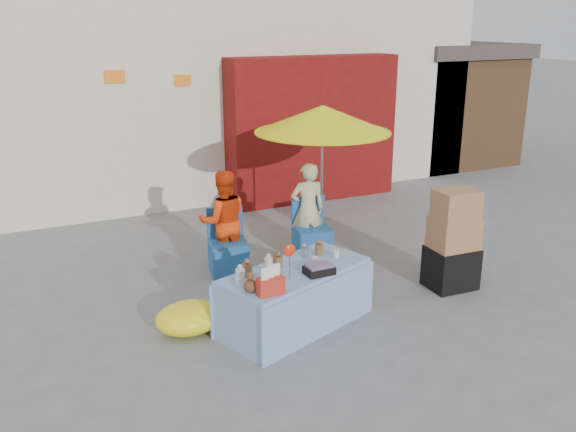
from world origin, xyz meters
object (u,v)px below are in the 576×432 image
market_table (295,297)px  vendor_beige (308,210)px  chair_left (228,254)px  vendor_orange (223,221)px  chair_right (312,240)px  umbrella (323,120)px  box_stack (453,243)px

market_table → vendor_beige: (1.10, 1.83, 0.33)m
chair_left → vendor_orange: vendor_orange is taller
vendor_orange → chair_left: bearing=101.6°
chair_left → chair_right: same height
vendor_beige → umbrella: umbrella is taller
umbrella → vendor_beige: bearing=-153.4°
market_table → vendor_beige: size_ratio=1.41×
chair_right → box_stack: 2.00m
vendor_orange → market_table: bearing=105.0°
chair_left → vendor_orange: size_ratio=0.62×
chair_right → market_table: bearing=-112.8°
chair_right → box_stack: size_ratio=0.67×
market_table → chair_left: size_ratio=2.22×
chair_right → umbrella: size_ratio=0.41×
market_table → umbrella: umbrella is taller
vendor_beige → umbrella: bearing=-143.1°
chair_left → umbrella: umbrella is taller
chair_left → vendor_orange: 0.45m
chair_left → box_stack: bearing=-24.5°
vendor_beige → box_stack: size_ratio=1.05×
chair_right → umbrella: bearing=54.1°
chair_left → umbrella: (1.55, 0.28, 1.64)m
market_table → vendor_orange: size_ratio=1.39×
vendor_beige → vendor_orange: bearing=10.4°
chair_right → vendor_orange: 1.33m
market_table → box_stack: (2.20, 0.06, 0.25)m
chair_right → vendor_beige: (-0.00, 0.13, 0.41)m
vendor_orange → umbrella: size_ratio=0.65×
market_table → vendor_beige: 2.16m
market_table → vendor_orange: (-0.15, 1.83, 0.34)m
chair_left → box_stack: size_ratio=0.67×
box_stack → vendor_beige: bearing=121.8°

